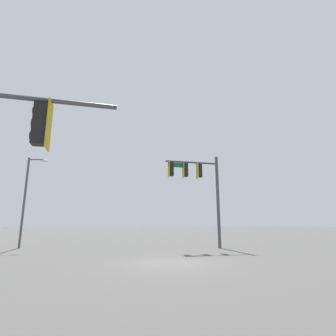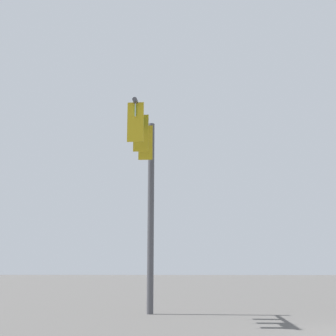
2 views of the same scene
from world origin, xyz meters
TOP-DOWN VIEW (x-y plane):
  - signal_pole_near at (-4.16, -7.12)m, footprint 4.55×0.56m

SIDE VIEW (x-z plane):
  - signal_pole_near at x=-4.16m, z-range 1.44..8.90m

